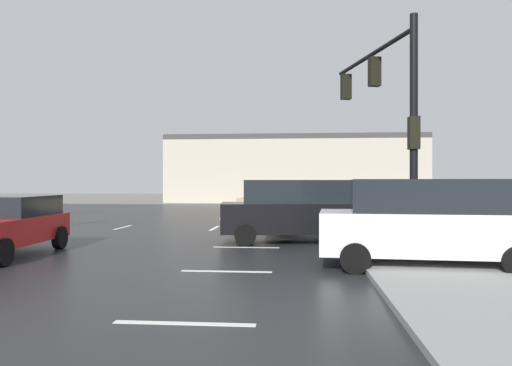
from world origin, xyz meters
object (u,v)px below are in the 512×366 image
object	(u,v)px
suv_black	(295,209)
sedan_tan	(280,201)
traffic_signal_mast	(388,101)
suv_green	(448,203)
sedan_red	(5,224)
sedan_silver	(305,204)
suv_white	(426,221)
fire_hydrant	(453,241)
sedan_grey	(321,211)

from	to	relation	value
suv_black	sedan_tan	xyz separation A→B (m)	(-0.97, 12.59, -0.24)
traffic_signal_mast	suv_green	bearing A→B (deg)	-45.17
sedan_red	suv_black	distance (m)	8.53
suv_green	sedan_tan	distance (m)	10.26
sedan_silver	suv_white	distance (m)	13.59
suv_green	fire_hydrant	bearing A→B (deg)	72.41
fire_hydrant	sedan_grey	size ratio (longest dim) A/B	0.17
sedan_grey	suv_white	world-z (taller)	suv_white
traffic_signal_mast	sedan_grey	distance (m)	5.72
suv_white	sedan_grey	bearing A→B (deg)	108.51
sedan_red	sedan_tan	bearing A→B (deg)	154.48
sedan_silver	sedan_tan	distance (m)	4.12
suv_green	sedan_tan	xyz separation A→B (m)	(-7.45, 7.05, -0.24)
sedan_grey	sedan_tan	world-z (taller)	same
traffic_signal_mast	fire_hydrant	bearing A→B (deg)	-175.38
suv_green	sedan_tan	bearing A→B (deg)	-45.45
suv_black	suv_green	world-z (taller)	same
fire_hydrant	sedan_grey	world-z (taller)	sedan_grey
fire_hydrant	sedan_tan	bearing A→B (deg)	106.81
sedan_silver	suv_white	size ratio (longest dim) A/B	0.94
traffic_signal_mast	sedan_tan	size ratio (longest dim) A/B	1.40
fire_hydrant	sedan_grey	bearing A→B (deg)	113.00
suv_green	sedan_grey	bearing A→B (deg)	20.22
fire_hydrant	suv_white	xyz separation A→B (m)	(-0.89, -0.99, 0.55)
sedan_silver	suv_green	size ratio (longest dim) A/B	0.95
traffic_signal_mast	fire_hydrant	xyz separation A→B (m)	(1.05, -2.91, -3.93)
traffic_signal_mast	sedan_red	xyz separation A→B (m)	(-10.58, -2.92, -3.61)
sedan_red	sedan_tan	distance (m)	17.58
sedan_red	sedan_grey	distance (m)	11.12
traffic_signal_mast	suv_green	world-z (taller)	traffic_signal_mast
sedan_grey	sedan_tan	distance (m)	9.50
traffic_signal_mast	sedan_grey	world-z (taller)	traffic_signal_mast
suv_green	sedan_silver	bearing A→B (deg)	-29.67
sedan_grey	fire_hydrant	bearing A→B (deg)	-61.32
sedan_red	suv_white	distance (m)	10.79
suv_green	sedan_grey	world-z (taller)	suv_green
suv_black	suv_white	world-z (taller)	same
fire_hydrant	traffic_signal_mast	bearing A→B (deg)	109.88
suv_black	sedan_tan	size ratio (longest dim) A/B	1.07
fire_hydrant	suv_green	distance (m)	9.54
sedan_tan	suv_white	world-z (taller)	suv_white
suv_black	suv_green	distance (m)	8.53
sedan_grey	sedan_tan	size ratio (longest dim) A/B	1.00
fire_hydrant	suv_green	world-z (taller)	suv_green
fire_hydrant	sedan_tan	xyz separation A→B (m)	(-4.90, 16.22, 0.32)
traffic_signal_mast	suv_green	size ratio (longest dim) A/B	1.33
sedan_silver	suv_green	distance (m)	6.84
traffic_signal_mast	sedan_tan	world-z (taller)	traffic_signal_mast
sedan_silver	suv_green	world-z (taller)	suv_green
fire_hydrant	suv_black	bearing A→B (deg)	137.28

